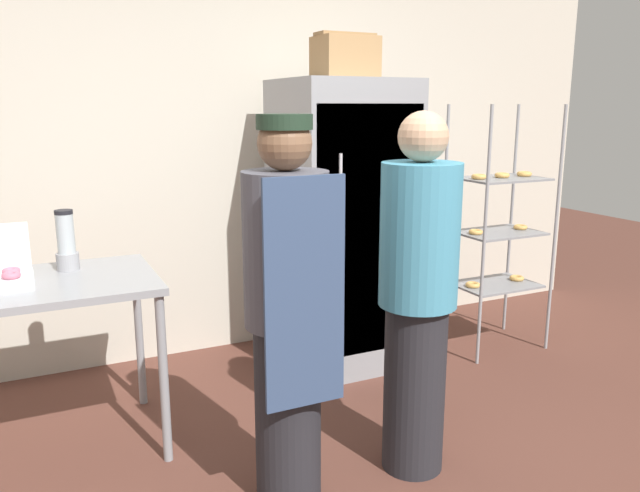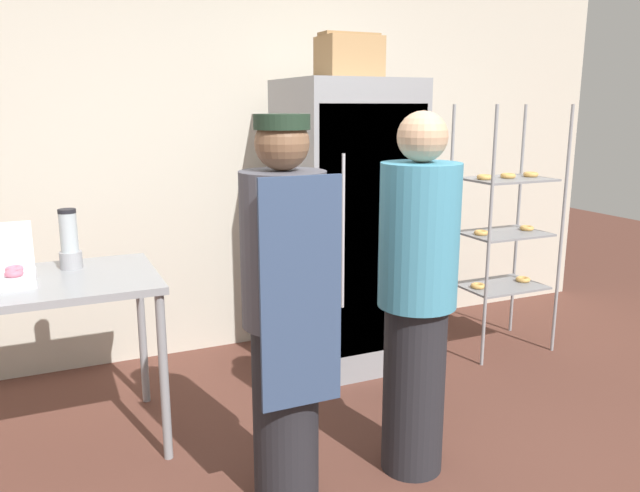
% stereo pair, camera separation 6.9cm
% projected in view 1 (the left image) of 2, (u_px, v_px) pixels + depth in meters
% --- Properties ---
extents(back_wall, '(6.40, 0.12, 2.92)m').
position_uv_depth(back_wall, '(213.00, 140.00, 4.22)').
color(back_wall, beige).
rests_on(back_wall, ground_plane).
extents(refrigerator, '(0.77, 0.77, 1.85)m').
position_uv_depth(refrigerator, '(342.00, 226.00, 4.04)').
color(refrigerator, gray).
rests_on(refrigerator, ground_plane).
extents(baking_rack, '(0.64, 0.45, 1.69)m').
position_uv_depth(baking_rack, '(499.00, 230.00, 4.31)').
color(baking_rack, '#93969B').
rests_on(baking_rack, ground_plane).
extents(prep_counter, '(1.01, 0.74, 0.88)m').
position_uv_depth(prep_counter, '(47.00, 302.00, 2.96)').
color(prep_counter, gray).
rests_on(prep_counter, ground_plane).
extents(blender_pitcher, '(0.11, 0.11, 0.31)m').
position_uv_depth(blender_pitcher, '(66.00, 243.00, 3.12)').
color(blender_pitcher, '#99999E').
rests_on(blender_pitcher, prep_counter).
extents(cardboard_storage_box, '(0.36, 0.27, 0.26)m').
position_uv_depth(cardboard_storage_box, '(345.00, 57.00, 3.75)').
color(cardboard_storage_box, '#A87F51').
rests_on(cardboard_storage_box, refrigerator).
extents(person_baker, '(0.35, 0.37, 1.66)m').
position_uv_depth(person_baker, '(287.00, 310.00, 2.57)').
color(person_baker, '#232328').
rests_on(person_baker, ground_plane).
extents(person_customer, '(0.35, 0.35, 1.67)m').
position_uv_depth(person_customer, '(418.00, 295.00, 2.81)').
color(person_customer, '#232328').
rests_on(person_customer, ground_plane).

